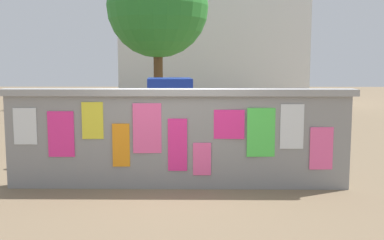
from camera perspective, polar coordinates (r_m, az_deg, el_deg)
ground at (r=16.25m, az=-0.55°, el=-0.91°), size 60.00×60.00×0.00m
poster_wall at (r=8.20m, az=-1.82°, el=-2.17°), size 6.34×0.42×1.79m
auto_rickshaw_truck at (r=12.72m, az=-7.28°, el=0.93°), size 3.71×1.79×1.85m
motorcycle at (r=12.90m, az=7.14°, el=-0.94°), size 1.90×0.56×0.87m
bicycle_near at (r=9.58m, az=6.88°, el=-4.28°), size 1.65×0.63×0.95m
bicycle_far at (r=9.65m, az=-3.62°, el=-4.16°), size 1.70×0.44×0.95m
person_walking at (r=10.49m, az=-16.08°, el=-0.09°), size 0.46×0.46×1.62m
tree_roadside at (r=18.20m, az=-4.33°, el=13.93°), size 3.94×3.94×6.43m
building_background at (r=26.70m, az=2.61°, el=10.68°), size 10.52×4.87×7.88m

